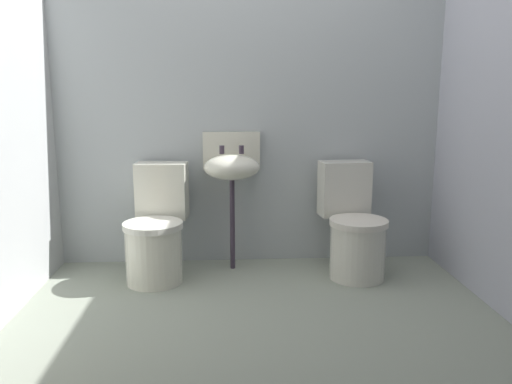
{
  "coord_description": "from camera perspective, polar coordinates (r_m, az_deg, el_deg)",
  "views": [
    {
      "loc": [
        -0.17,
        -2.66,
        1.29
      ],
      "look_at": [
        0.0,
        0.28,
        0.7
      ],
      "focal_mm": 35.88,
      "sensor_mm": 36.0,
      "label": 1
    }
  ],
  "objects": [
    {
      "name": "wall_back",
      "position": [
        3.84,
        -0.77,
        8.37
      ],
      "size": [
        3.23,
        0.1,
        2.19
      ],
      "primitive_type": "cube",
      "color": "#ADB4B5",
      "rests_on": "ground"
    },
    {
      "name": "sink",
      "position": [
        3.66,
        -2.71,
        2.89
      ],
      "size": [
        0.42,
        0.35,
        0.99
      ],
      "color": "#3B303F",
      "rests_on": "ground"
    },
    {
      "name": "ground_plane",
      "position": [
        2.98,
        0.32,
        -15.19
      ],
      "size": [
        3.23,
        2.64,
        0.08
      ],
      "primitive_type": "cube",
      "color": "gray"
    },
    {
      "name": "toilet_right",
      "position": [
        3.67,
        10.83,
        -4.18
      ],
      "size": [
        0.45,
        0.63,
        0.78
      ],
      "rotation": [
        0.0,
        0.0,
        3.27
      ],
      "color": "silver",
      "rests_on": "ground"
    },
    {
      "name": "toilet_left",
      "position": [
        3.6,
        -11.04,
        -4.51
      ],
      "size": [
        0.44,
        0.63,
        0.78
      ],
      "rotation": [
        0.0,
        0.0,
        3.04
      ],
      "color": "silver",
      "rests_on": "ground"
    }
  ]
}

